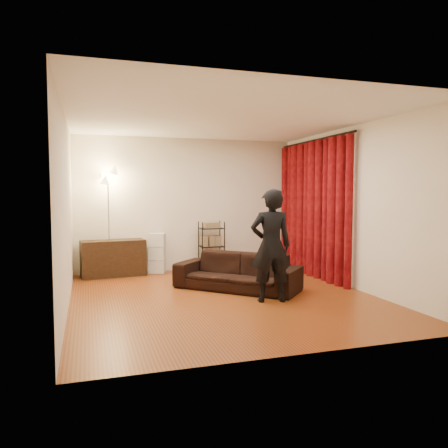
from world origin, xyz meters
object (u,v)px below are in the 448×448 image
object	(u,v)px
media_cabinet	(113,258)
wire_shelf	(211,246)
storage_boxes	(157,253)
sofa	(237,272)
person	(271,246)
floor_lamp	(109,223)

from	to	relation	value
media_cabinet	wire_shelf	bearing A→B (deg)	-7.62
wire_shelf	storage_boxes	bearing A→B (deg)	156.38
sofa	wire_shelf	distance (m)	1.78
sofa	storage_boxes	size ratio (longest dim) A/B	2.55
person	media_cabinet	size ratio (longest dim) A/B	1.39
floor_lamp	storage_boxes	bearing A→B (deg)	5.57
media_cabinet	wire_shelf	size ratio (longest dim) A/B	1.18
storage_boxes	media_cabinet	bearing A→B (deg)	-174.29
sofa	wire_shelf	bearing A→B (deg)	131.57
storage_boxes	sofa	bearing A→B (deg)	-61.17
floor_lamp	wire_shelf	bearing A→B (deg)	-0.72
storage_boxes	floor_lamp	distance (m)	1.12
wire_shelf	floor_lamp	world-z (taller)	floor_lamp
wire_shelf	media_cabinet	bearing A→B (deg)	161.51
person	wire_shelf	xyz separation A→B (m)	(-0.15, 2.66, -0.32)
person	media_cabinet	world-z (taller)	person
person	floor_lamp	bearing A→B (deg)	-41.50
storage_boxes	person	bearing A→B (deg)	-65.86
person	storage_boxes	bearing A→B (deg)	-56.26
sofa	storage_boxes	distance (m)	2.15
person	sofa	bearing A→B (deg)	-67.24
person	floor_lamp	world-z (taller)	floor_lamp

